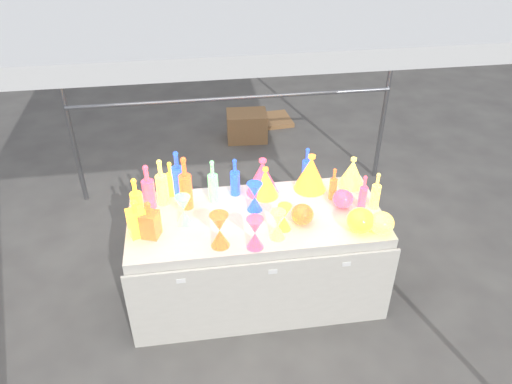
{
  "coord_description": "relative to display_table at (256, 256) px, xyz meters",
  "views": [
    {
      "loc": [
        -0.4,
        -2.79,
        2.88
      ],
      "look_at": [
        0.0,
        0.0,
        0.95
      ],
      "focal_mm": 35.0,
      "sensor_mm": 36.0,
      "label": 1
    }
  ],
  "objects": [
    {
      "name": "bottle_9",
      "position": [
        0.59,
        0.13,
        0.51
      ],
      "size": [
        0.07,
        0.07,
        0.26
      ],
      "primitive_type": null,
      "rotation": [
        0.0,
        0.0,
        0.32
      ],
      "color": "orange",
      "rests_on": "display_table"
    },
    {
      "name": "bottle_2",
      "position": [
        -0.48,
        0.18,
        0.58
      ],
      "size": [
        0.1,
        0.1,
        0.42
      ],
      "primitive_type": null,
      "rotation": [
        0.0,
        0.0,
        -0.07
      ],
      "color": "orange",
      "rests_on": "display_table"
    },
    {
      "name": "globe_0",
      "position": [
        0.67,
        -0.26,
        0.45
      ],
      "size": [
        0.25,
        0.25,
        0.15
      ],
      "primitive_type": null,
      "rotation": [
        0.0,
        0.0,
        0.42
      ],
      "color": "red",
      "rests_on": "display_table"
    },
    {
      "name": "ground",
      "position": [
        -0.0,
        0.01,
        -0.37
      ],
      "size": [
        80.0,
        80.0,
        0.0
      ],
      "primitive_type": "plane",
      "color": "slate",
      "rests_on": "ground"
    },
    {
      "name": "bottle_1",
      "position": [
        -0.53,
        0.35,
        0.56
      ],
      "size": [
        0.1,
        0.1,
        0.37
      ],
      "primitive_type": null,
      "rotation": [
        0.0,
        0.0,
        0.16
      ],
      "color": "#17814C",
      "rests_on": "display_table"
    },
    {
      "name": "bottle_3",
      "position": [
        -0.74,
        0.22,
        0.55
      ],
      "size": [
        0.11,
        0.11,
        0.35
      ],
      "primitive_type": null,
      "rotation": [
        0.0,
        0.0,
        -0.25
      ],
      "color": "#202BBD",
      "rests_on": "display_table"
    },
    {
      "name": "lampshade_2",
      "position": [
        0.09,
        0.29,
        0.52
      ],
      "size": [
        0.33,
        0.33,
        0.29
      ],
      "primitive_type": null,
      "rotation": [
        0.0,
        0.0,
        -0.43
      ],
      "color": "#202BBD",
      "rests_on": "display_table"
    },
    {
      "name": "globe_1",
      "position": [
        0.8,
        -0.3,
        0.44
      ],
      "size": [
        0.19,
        0.19,
        0.14
      ],
      "primitive_type": null,
      "rotation": [
        0.0,
        0.0,
        0.1
      ],
      "color": "#137978",
      "rests_on": "display_table"
    },
    {
      "name": "lampshade_0",
      "position": [
        0.1,
        0.25,
        0.5
      ],
      "size": [
        0.26,
        0.26,
        0.24
      ],
      "primitive_type": null,
      "rotation": [
        0.0,
        0.0,
        0.38
      ],
      "color": "yellow",
      "rests_on": "display_table"
    },
    {
      "name": "bottle_8",
      "position": [
        0.44,
        0.37,
        0.53
      ],
      "size": [
        0.08,
        0.08,
        0.31
      ],
      "primitive_type": null,
      "rotation": [
        0.0,
        0.0,
        0.23
      ],
      "color": "#17814C",
      "rests_on": "display_table"
    },
    {
      "name": "hourglass_5",
      "position": [
        0.0,
        0.08,
        0.49
      ],
      "size": [
        0.12,
        0.12,
        0.22
      ],
      "primitive_type": null,
      "rotation": [
        0.0,
        0.0,
        -0.05
      ],
      "color": "#17814C",
      "rests_on": "display_table"
    },
    {
      "name": "bottle_11",
      "position": [
        0.86,
        -0.01,
        0.52
      ],
      "size": [
        0.07,
        0.07,
        0.29
      ],
      "primitive_type": null,
      "rotation": [
        0.0,
        0.0,
        0.15
      ],
      "color": "#137978",
      "rests_on": "display_table"
    },
    {
      "name": "bottle_5",
      "position": [
        -0.28,
        0.23,
        0.55
      ],
      "size": [
        0.08,
        0.08,
        0.34
      ],
      "primitive_type": null,
      "rotation": [
        0.0,
        0.0,
        -0.01
      ],
      "color": "#B3239D",
      "rests_on": "display_table"
    },
    {
      "name": "decanter_0",
      "position": [
        -0.81,
        -0.08,
        0.51
      ],
      "size": [
        0.15,
        0.15,
        0.28
      ],
      "primitive_type": null,
      "rotation": [
        0.0,
        0.0,
        0.32
      ],
      "color": "red",
      "rests_on": "display_table"
    },
    {
      "name": "hourglass_1",
      "position": [
        -0.05,
        -0.33,
        0.49
      ],
      "size": [
        0.13,
        0.13,
        0.23
      ],
      "primitive_type": null,
      "rotation": [
        0.0,
        0.0,
        -0.14
      ],
      "color": "#202BBD",
      "rests_on": "display_table"
    },
    {
      "name": "bottle_4",
      "position": [
        -0.65,
        0.26,
        0.56
      ],
      "size": [
        0.11,
        0.11,
        0.37
      ],
      "primitive_type": null,
      "rotation": [
        0.0,
        0.0,
        0.3
      ],
      "color": "#137978",
      "rests_on": "display_table"
    },
    {
      "name": "hourglass_0",
      "position": [
        -0.28,
        -0.28,
        0.5
      ],
      "size": [
        0.15,
        0.15,
        0.25
      ],
      "primitive_type": null,
      "rotation": [
        0.0,
        0.0,
        0.29
      ],
      "color": "orange",
      "rests_on": "display_table"
    },
    {
      "name": "hourglass_2",
      "position": [
        0.11,
        -0.25,
        0.48
      ],
      "size": [
        0.11,
        0.11,
        0.21
      ],
      "primitive_type": null,
      "rotation": [
        0.0,
        0.0,
        -0.01
      ],
      "color": "#137978",
      "rests_on": "display_table"
    },
    {
      "name": "display_table",
      "position": [
        0.0,
        0.0,
        0.0
      ],
      "size": [
        1.84,
        0.83,
        0.75
      ],
      "color": "silver",
      "rests_on": "ground"
    },
    {
      "name": "decanter_1",
      "position": [
        -0.73,
        -0.11,
        0.51
      ],
      "size": [
        0.15,
        0.15,
        0.27
      ],
      "primitive_type": null,
      "rotation": [
        0.0,
        0.0,
        -0.36
      ],
      "color": "orange",
      "rests_on": "display_table"
    },
    {
      "name": "bottle_7",
      "position": [
        -0.12,
        0.3,
        0.53
      ],
      "size": [
        0.08,
        0.08,
        0.3
      ],
      "primitive_type": null,
      "rotation": [
        0.0,
        0.0,
        -0.16
      ],
      "color": "#17814C",
      "rests_on": "display_table"
    },
    {
      "name": "hourglass_4",
      "position": [
        0.17,
        -0.17,
        0.47
      ],
      "size": [
        0.11,
        0.11,
        0.19
      ],
      "primitive_type": null,
      "rotation": [
        0.0,
        0.0,
        0.16
      ],
      "color": "red",
      "rests_on": "display_table"
    },
    {
      "name": "bottle_10",
      "position": [
        0.77,
        -0.0,
        0.51
      ],
      "size": [
        0.07,
        0.07,
        0.27
      ],
      "primitive_type": null,
      "rotation": [
        0.0,
        0.0,
        0.1
      ],
      "color": "#202BBD",
      "rests_on": "display_table"
    },
    {
      "name": "hourglass_3",
      "position": [
        -0.5,
        -0.01,
        0.49
      ],
      "size": [
        0.11,
        0.11,
        0.22
      ],
      "primitive_type": null,
      "rotation": [
        0.0,
        0.0,
        -0.01
      ],
      "color": "#B3239D",
      "rests_on": "display_table"
    },
    {
      "name": "globe_2",
      "position": [
        0.3,
        -0.12,
        0.44
      ],
      "size": [
        0.18,
        0.18,
        0.13
      ],
      "primitive_type": null,
      "rotation": [
        0.0,
        0.0,
        -0.15
      ],
      "color": "orange",
      "rests_on": "display_table"
    },
    {
      "name": "lampshade_1",
      "position": [
        0.46,
        0.29,
        0.52
      ],
      "size": [
        0.33,
        0.33,
        0.29
      ],
      "primitive_type": null,
      "rotation": [
        0.0,
        0.0,
        -0.41
      ],
      "color": "yellow",
      "rests_on": "display_table"
    },
    {
      "name": "cardboard_box_closed",
      "position": [
        0.25,
        2.53,
        -0.2
      ],
      "size": [
        0.49,
        0.37,
        0.34
      ],
      "primitive_type": "cube",
      "rotation": [
        0.0,
        0.0,
        -0.06
      ],
      "color": "#A27449",
      "rests_on": "ground"
    },
    {
      "name": "bottle_0",
      "position": [
        -0.58,
        0.36,
        0.52
      ],
      "size": [
        0.09,
        0.09,
        0.28
      ],
      "primitive_type": null,
      "rotation": [
        0.0,
        0.0,
        -0.25
      ],
      "color": "red",
      "rests_on": "display_table"
    },
    {
      "name": "bottle_6",
      "position": [
        -0.82,
        0.11,
        0.54
      ],
      "size": [
        0.1,
        0.1,
        0.32
      ],
      "primitive_type": null,
      "rotation": [
        0.0,
        0.0,
        0.17
      ],
      "color": "red",
      "rests_on": "display_table"
    },
    {
      "name": "cardboard_box_flat",
      "position": [
        0.56,
        2.92,
        -0.35
      ],
      "size": [
        0.65,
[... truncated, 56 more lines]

